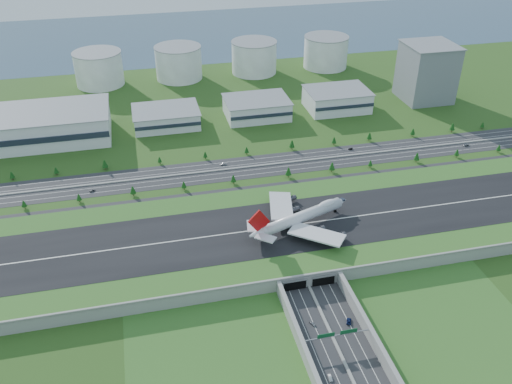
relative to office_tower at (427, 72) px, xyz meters
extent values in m
plane|color=#274716|center=(-200.00, -195.00, -27.50)|extent=(1200.00, 1200.00, 0.00)
cube|color=gray|center=(-200.00, -195.00, -23.50)|extent=(520.00, 100.00, 8.00)
cube|color=#2A6322|center=(-200.00, -195.00, -19.42)|extent=(520.00, 100.00, 0.16)
cube|color=black|center=(-200.00, -195.00, -19.28)|extent=(520.00, 58.00, 0.12)
cube|color=silver|center=(-200.00, -195.00, -19.20)|extent=(520.00, 0.90, 0.02)
cube|color=gray|center=(-200.00, -244.40, -18.90)|extent=(520.00, 1.20, 1.20)
cube|color=#28282B|center=(-200.00, -305.00, -27.44)|extent=(34.00, 120.00, 0.12)
cube|color=gray|center=(-200.00, -305.00, -27.05)|extent=(1.60, 120.00, 0.90)
cube|color=gray|center=(-218.20, -295.00, -23.50)|extent=(2.40, 100.00, 8.00)
cube|color=gray|center=(-181.80, -295.00, -23.50)|extent=(2.40, 100.00, 8.00)
cube|color=black|center=(-208.50, -245.20, -24.30)|extent=(13.00, 1.20, 6.00)
cube|color=black|center=(-191.50, -245.20, -24.30)|extent=(13.00, 1.20, 6.00)
cylinder|color=gray|center=(-219.00, -290.00, -24.00)|extent=(0.70, 0.70, 7.00)
cylinder|color=gray|center=(-181.00, -290.00, -24.00)|extent=(0.70, 0.70, 7.00)
cube|color=gray|center=(-200.00, -290.00, -20.30)|extent=(38.00, 0.50, 0.50)
cube|color=#0C4C23|center=(-206.00, -290.10, -18.90)|extent=(9.00, 0.30, 2.40)
cube|color=#0C4C23|center=(-194.00, -290.10, -18.90)|extent=(9.00, 0.30, 2.40)
cube|color=#28282B|center=(-200.00, -100.00, -27.44)|extent=(560.00, 36.00, 0.12)
cylinder|color=#3D2819|center=(-369.79, -122.00, -26.33)|extent=(0.50, 0.50, 2.34)
cone|color=#10390F|center=(-369.79, -122.00, -23.34)|extent=(3.64, 3.64, 4.67)
cylinder|color=#3D2819|center=(-332.61, -122.00, -26.34)|extent=(0.50, 0.50, 2.31)
cone|color=#10390F|center=(-332.61, -122.00, -23.39)|extent=(3.60, 3.60, 4.63)
cylinder|color=#3D2819|center=(-294.67, -122.00, -26.11)|extent=(0.50, 0.50, 2.78)
cone|color=#10390F|center=(-294.67, -122.00, -22.57)|extent=(4.32, 4.32, 5.55)
cylinder|color=#3D2819|center=(-257.63, -122.00, -26.29)|extent=(0.50, 0.50, 2.43)
cone|color=#10390F|center=(-257.63, -122.00, -23.18)|extent=(3.78, 3.78, 4.86)
cylinder|color=#3D2819|center=(-220.30, -122.00, -26.19)|extent=(0.50, 0.50, 2.62)
cone|color=#10390F|center=(-220.30, -122.00, -22.85)|extent=(4.07, 4.07, 5.24)
cylinder|color=#3D2819|center=(-177.17, -122.00, -26.01)|extent=(0.50, 0.50, 2.99)
cone|color=#10390F|center=(-177.17, -122.00, -22.19)|extent=(4.64, 4.64, 5.97)
cylinder|color=#3D2819|center=(-141.84, -122.00, -25.98)|extent=(0.50, 0.50, 3.03)
cone|color=#10390F|center=(-141.84, -122.00, -22.11)|extent=(4.72, 4.72, 6.06)
cylinder|color=#3D2819|center=(-109.64, -122.00, -26.37)|extent=(0.50, 0.50, 2.27)
cone|color=#10390F|center=(-109.64, -122.00, -23.47)|extent=(3.53, 3.53, 4.54)
cylinder|color=#3D2819|center=(-69.63, -122.00, -26.04)|extent=(0.50, 0.50, 2.92)
cone|color=#10390F|center=(-69.63, -122.00, -22.32)|extent=(4.54, 4.54, 5.83)
cylinder|color=#3D2819|center=(-33.64, -122.00, -26.22)|extent=(0.50, 0.50, 2.56)
cone|color=#10390F|center=(-33.64, -122.00, -22.96)|extent=(3.98, 3.98, 5.11)
cylinder|color=#3D2819|center=(5.06, -122.00, -26.28)|extent=(0.50, 0.50, 2.45)
cone|color=#10390F|center=(5.06, -122.00, -23.15)|extent=(3.81, 3.81, 4.90)
cylinder|color=#3D2819|center=(-383.87, -78.00, -26.29)|extent=(0.50, 0.50, 2.42)
cone|color=#10390F|center=(-383.87, -78.00, -23.21)|extent=(3.76, 3.76, 4.83)
cylinder|color=#3D2819|center=(-351.60, -78.00, -26.32)|extent=(0.50, 0.50, 2.36)
cone|color=#10390F|center=(-351.60, -78.00, -23.31)|extent=(3.67, 3.67, 4.71)
cylinder|color=#3D2819|center=(-314.75, -78.00, -25.99)|extent=(0.50, 0.50, 3.02)
cone|color=#10390F|center=(-314.75, -78.00, -22.13)|extent=(4.70, 4.70, 6.04)
cylinder|color=#3D2819|center=(-272.05, -78.00, -26.44)|extent=(0.50, 0.50, 2.13)
cone|color=#10390F|center=(-272.05, -78.00, -23.72)|extent=(3.31, 3.31, 4.25)
cylinder|color=#3D2819|center=(-235.16, -78.00, -26.41)|extent=(0.50, 0.50, 2.18)
cone|color=#10390F|center=(-235.16, -78.00, -23.62)|extent=(3.39, 3.39, 4.36)
cylinder|color=#3D2819|center=(-200.56, -78.00, -26.31)|extent=(0.50, 0.50, 2.37)
cone|color=#10390F|center=(-200.56, -78.00, -23.28)|extent=(3.69, 3.69, 4.74)
cylinder|color=#3D2819|center=(-161.53, -78.00, -26.02)|extent=(0.50, 0.50, 2.96)
cone|color=#10390F|center=(-161.53, -78.00, -22.23)|extent=(4.61, 4.61, 5.93)
cylinder|color=#3D2819|center=(-124.04, -78.00, -26.22)|extent=(0.50, 0.50, 2.55)
cone|color=#10390F|center=(-124.04, -78.00, -22.96)|extent=(3.97, 3.97, 5.10)
cylinder|color=#3D2819|center=(-91.69, -78.00, -26.10)|extent=(0.50, 0.50, 2.79)
cone|color=#10390F|center=(-91.69, -78.00, -22.54)|extent=(4.34, 4.34, 5.58)
cylinder|color=#3D2819|center=(-50.74, -78.00, -26.17)|extent=(0.50, 0.50, 2.66)
cone|color=#10390F|center=(-50.74, -78.00, -22.77)|extent=(4.14, 4.14, 5.32)
cylinder|color=#3D2819|center=(-12.36, -78.00, -25.99)|extent=(0.50, 0.50, 3.03)
cone|color=#10390F|center=(-12.36, -78.00, -22.12)|extent=(4.71, 4.71, 6.06)
cylinder|color=#3D2819|center=(18.11, -78.00, -26.41)|extent=(0.50, 0.50, 2.18)
cone|color=#10390F|center=(18.11, -78.00, -23.62)|extent=(3.39, 3.39, 4.36)
cube|color=silver|center=(-370.00, -10.00, -15.00)|extent=(120.00, 60.00, 25.00)
cube|color=silver|center=(-260.00, -5.00, -20.00)|extent=(58.00, 42.00, 15.00)
cube|color=silver|center=(-175.00, -5.00, -19.00)|extent=(58.00, 42.00, 17.00)
cube|color=silver|center=(-95.00, -5.00, -18.00)|extent=(58.00, 42.00, 19.00)
cube|color=slate|center=(0.00, 0.00, 0.00)|extent=(46.00, 46.00, 55.00)
cylinder|color=silver|center=(-320.00, 115.00, -10.00)|extent=(50.00, 50.00, 35.00)
cylinder|color=silver|center=(-235.00, 115.00, -10.00)|extent=(50.00, 50.00, 35.00)
cylinder|color=silver|center=(-150.00, 115.00, -10.00)|extent=(50.00, 50.00, 35.00)
cylinder|color=silver|center=(-65.00, 115.00, -10.00)|extent=(50.00, 50.00, 35.00)
cube|color=#355166|center=(-200.00, 285.00, -27.47)|extent=(1200.00, 260.00, 0.06)
cylinder|color=silver|center=(-190.47, -196.57, -12.76)|extent=(61.03, 28.11, 7.13)
cone|color=silver|center=(-159.08, -185.10, -12.76)|extent=(10.82, 9.75, 7.13)
cone|color=silver|center=(-221.85, -208.04, -12.31)|extent=(12.91, 10.52, 7.13)
ellipsoid|color=silver|center=(-170.55, -189.29, -10.19)|extent=(16.18, 10.43, 4.38)
cube|color=silver|center=(-186.06, -215.12, -13.87)|extent=(35.28, 31.98, 1.76)
cube|color=silver|center=(-199.06, -179.55, -13.87)|extent=(21.10, 35.69, 1.76)
cylinder|color=#38383D|center=(-180.89, -207.30, -16.32)|extent=(6.59, 5.13, 3.34)
cylinder|color=#38383D|center=(-170.58, -216.58, -16.32)|extent=(6.59, 5.13, 3.34)
cylinder|color=#38383D|center=(-190.07, -182.19, -16.32)|extent=(6.59, 5.13, 3.34)
cylinder|color=#38383D|center=(-188.17, -168.46, -16.32)|extent=(6.59, 5.13, 3.34)
cube|color=silver|center=(-218.32, -214.46, -11.42)|extent=(13.69, 12.99, 0.67)
cube|color=silver|center=(-223.29, -200.86, -11.42)|extent=(8.69, 13.22, 0.67)
cube|color=red|center=(-220.80, -207.66, -3.85)|extent=(15.26, 6.39, 16.70)
cylinder|color=black|center=(-163.43, -186.69, -18.61)|extent=(2.12, 0.78, 2.12)
cylinder|color=black|center=(-193.43, -201.45, -18.61)|extent=(2.12, 0.78, 2.12)
cylinder|color=black|center=(-195.87, -194.75, -18.61)|extent=(2.12, 0.78, 2.12)
cylinder|color=black|center=(-199.70, -203.74, -18.61)|extent=(2.12, 0.78, 2.12)
cylinder|color=black|center=(-202.15, -197.05, -18.61)|extent=(2.12, 0.78, 2.12)
imported|color=#A7A6AB|center=(-207.23, -273.63, -26.70)|extent=(3.12, 4.28, 1.36)
imported|color=silver|center=(-209.99, -308.91, -26.71)|extent=(1.61, 4.13, 1.34)
imported|color=#0E1A48|center=(-187.84, -276.50, -26.65)|extent=(4.28, 5.79, 1.46)
imported|color=#58575C|center=(-324.07, -109.61, -26.65)|extent=(4.64, 3.39, 1.47)
imported|color=black|center=(-113.49, -89.79, -26.72)|extent=(4.18, 2.19, 1.31)
imported|color=#A4A5A9|center=(-14.62, -105.33, -26.59)|extent=(6.10, 3.85, 1.57)
imported|color=silver|center=(-222.83, -91.33, -26.63)|extent=(5.34, 2.56, 1.50)
camera|label=1|loc=(-282.89, -467.51, 183.93)|focal=38.00mm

